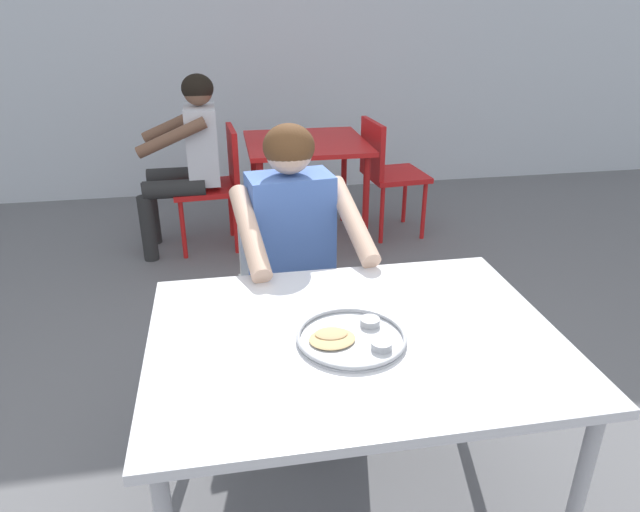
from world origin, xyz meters
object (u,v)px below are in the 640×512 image
(thali_tray, at_px, (351,337))
(chair_red_right, at_px, (386,168))
(table_foreground, at_px, (355,353))
(chair_foreground, at_px, (286,271))
(patron_background, at_px, (188,149))
(diner_foreground, at_px, (297,247))
(chair_red_left, at_px, (217,180))
(table_background_red, at_px, (306,154))

(thali_tray, xyz_separation_m, chair_red_right, (0.83, 2.49, -0.23))
(table_foreground, relative_size, chair_foreground, 1.42)
(chair_foreground, relative_size, patron_background, 0.72)
(diner_foreground, height_order, chair_red_left, diner_foreground)
(thali_tray, height_order, chair_red_right, chair_red_right)
(table_foreground, relative_size, table_background_red, 1.50)
(chair_red_left, bearing_deg, diner_foreground, -79.65)
(chair_foreground, xyz_separation_m, diner_foreground, (0.02, -0.22, 0.22))
(thali_tray, relative_size, table_background_red, 0.40)
(chair_red_right, relative_size, patron_background, 0.71)
(diner_foreground, bearing_deg, chair_red_right, 63.12)
(chair_foreground, height_order, chair_red_left, chair_foreground)
(table_background_red, xyz_separation_m, chair_red_left, (-0.62, 0.01, -0.15))
(chair_foreground, xyz_separation_m, patron_background, (-0.47, 1.51, 0.22))
(table_background_red, distance_m, patron_background, 0.80)
(table_foreground, distance_m, chair_red_left, 2.48)
(chair_red_left, distance_m, chair_red_right, 1.21)
(chair_red_left, relative_size, patron_background, 0.70)
(diner_foreground, distance_m, chair_red_right, 1.99)
(thali_tray, relative_size, chair_red_left, 0.39)
(table_background_red, bearing_deg, chair_red_right, 3.10)
(diner_foreground, height_order, patron_background, same)
(chair_red_left, distance_m, patron_background, 0.28)
(table_foreground, distance_m, patron_background, 2.49)
(chair_red_right, bearing_deg, diner_foreground, -116.88)
(patron_background, bearing_deg, table_background_red, 0.07)
(patron_background, bearing_deg, chair_red_right, 1.36)
(table_background_red, bearing_deg, thali_tray, -95.67)
(patron_background, bearing_deg, chair_foreground, -72.85)
(chair_red_left, xyz_separation_m, patron_background, (-0.17, -0.01, 0.23))
(chair_foreground, height_order, patron_background, patron_background)
(chair_foreground, height_order, chair_red_right, chair_foreground)
(diner_foreground, bearing_deg, chair_foreground, 95.70)
(chair_foreground, relative_size, chair_red_left, 1.02)
(table_background_red, xyz_separation_m, patron_background, (-0.79, -0.00, 0.07))
(chair_foreground, bearing_deg, diner_foreground, -84.30)
(thali_tray, height_order, diner_foreground, diner_foreground)
(diner_foreground, bearing_deg, chair_red_left, 100.35)
(thali_tray, height_order, table_background_red, thali_tray)
(table_foreground, relative_size, thali_tray, 3.76)
(diner_foreground, xyz_separation_m, chair_red_left, (-0.32, 1.75, -0.22))
(table_foreground, distance_m, diner_foreground, 0.70)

